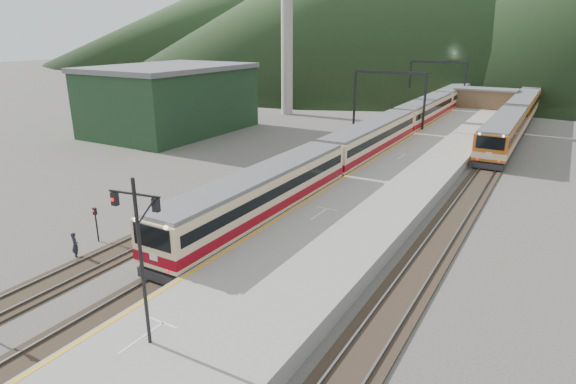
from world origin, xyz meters
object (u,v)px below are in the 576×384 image
Objects in this scene: main_train at (425,112)px; second_train at (523,107)px; worker at (75,245)px; signal_mast at (140,247)px.

second_train is at bearing 45.56° from main_train.
worker is (-18.08, -63.49, -1.33)m from second_train.
main_train reaches higher than worker.
signal_mast is (4.31, -56.51, 3.10)m from main_train.
main_train is at bearing -134.44° from second_train.
main_train is at bearing -80.80° from worker.
main_train is 16.43m from second_train.
second_train is 40.05× the size of worker.
second_train is (11.50, 11.73, 0.05)m from main_train.
second_train is 66.02m from worker.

